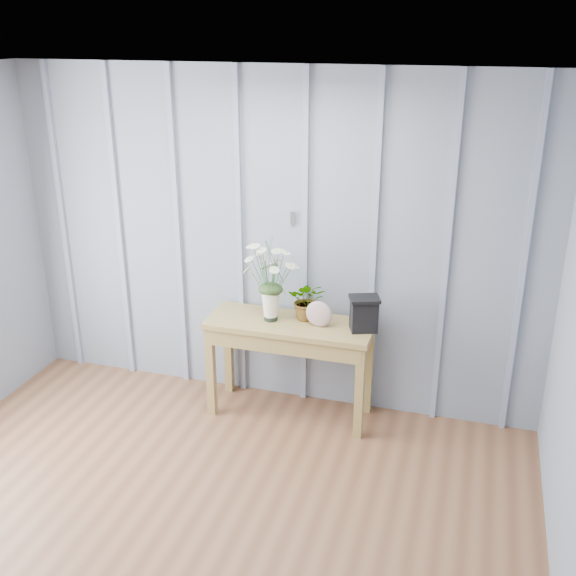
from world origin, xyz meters
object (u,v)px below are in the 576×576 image
(carved_box, at_px, (364,313))
(sideboard, at_px, (290,336))
(felt_disc_vessel, at_px, (319,314))
(daisy_vase, at_px, (270,270))

(carved_box, bearing_deg, sideboard, -178.74)
(sideboard, distance_m, felt_disc_vessel, 0.30)
(sideboard, xyz_separation_m, daisy_vase, (-0.14, -0.01, 0.50))
(sideboard, relative_size, carved_box, 4.84)
(daisy_vase, relative_size, carved_box, 2.48)
(sideboard, relative_size, felt_disc_vessel, 6.22)
(sideboard, xyz_separation_m, carved_box, (0.53, 0.01, 0.24))
(sideboard, xyz_separation_m, felt_disc_vessel, (0.22, -0.02, 0.21))
(daisy_vase, height_order, carved_box, daisy_vase)
(felt_disc_vessel, xyz_separation_m, carved_box, (0.31, 0.03, 0.03))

